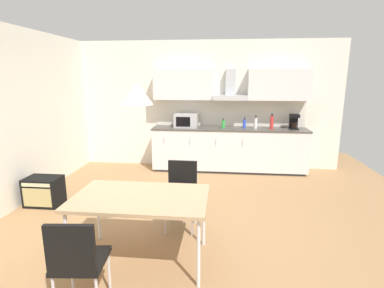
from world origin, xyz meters
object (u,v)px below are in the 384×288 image
bottle_white (256,123)px  bottle_red (272,122)px  chair_near_left (77,258)px  microwave (186,121)px  chair_far_right (182,188)px  pendant_lamp (136,93)px  bottle_green (223,124)px  guitar_amp (44,191)px  coffee_maker (294,122)px  bottle_blue (244,123)px  dining_table (141,200)px

bottle_white → bottle_red: 0.32m
chair_near_left → bottle_red: bearing=62.5°
microwave → chair_near_left: (-0.37, -4.11, -0.52)m
bottle_white → bottle_red: size_ratio=0.85×
chair_far_right → chair_near_left: bearing=-111.1°
microwave → pendant_lamp: bearing=-91.1°
bottle_green → guitar_amp: bearing=-143.1°
bottle_white → guitar_amp: (-3.38, -2.02, -0.81)m
chair_far_right → pendant_lamp: bearing=-111.4°
bottle_red → coffee_maker: bearing=10.1°
microwave → chair_far_right: microwave is taller
microwave → bottle_blue: size_ratio=2.23×
coffee_maker → bottle_green: size_ratio=1.57×
bottle_white → guitar_amp: size_ratio=0.52×
microwave → chair_far_right: 2.57m
chair_far_right → pendant_lamp: pendant_lamp is taller
chair_near_left → bottle_blue: bearing=69.3°
dining_table → chair_near_left: size_ratio=1.60×
guitar_amp → bottle_green: bearing=36.9°
coffee_maker → dining_table: size_ratio=0.22×
coffee_maker → bottle_green: (-1.41, -0.04, -0.07)m
bottle_blue → guitar_amp: bearing=-146.3°
bottle_white → pendant_lamp: 3.66m
microwave → bottle_blue: 1.21m
bottle_green → bottle_red: bottle_red is taller
chair_near_left → microwave: bearing=84.9°
microwave → dining_table: (-0.06, -3.31, -0.36)m
bottle_blue → dining_table: bearing=-110.7°
bottle_white → chair_far_right: size_ratio=0.31×
bottle_blue → guitar_amp: size_ratio=0.41×
microwave → dining_table: 3.33m
bottle_red → dining_table: bearing=-119.0°
coffee_maker → bottle_blue: (-0.98, 0.02, -0.06)m
bottle_blue → guitar_amp: (-3.16, -2.11, -0.78)m
microwave → guitar_amp: bearing=-133.5°
microwave → dining_table: bearing=-91.1°
coffee_maker → bottle_white: (-0.76, -0.07, -0.03)m
bottle_blue → chair_far_right: (-0.95, -2.55, -0.47)m
microwave → chair_near_left: microwave is taller
bottle_blue → guitar_amp: 3.88m
bottle_green → dining_table: 3.41m
bottle_blue → coffee_maker: bearing=-1.1°
coffee_maker → chair_near_left: bearing=-121.7°
microwave → bottle_white: (1.42, -0.05, -0.02)m
bottle_red → chair_far_right: (-1.49, -2.45, -0.51)m
bottle_green → bottle_blue: 0.43m
bottle_white → chair_far_right: bearing=-115.5°
guitar_amp → pendant_lamp: 2.76m
chair_far_right → guitar_amp: chair_far_right is taller
chair_near_left → pendant_lamp: 1.52m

